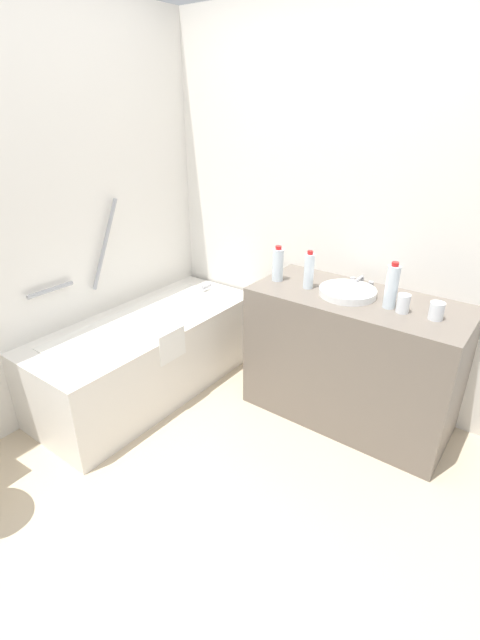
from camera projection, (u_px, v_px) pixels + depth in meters
name	position (u px, v px, depth m)	size (l,w,h in m)	color
ground_plane	(205.00, 515.00, 2.23)	(3.92, 3.92, 0.00)	#C1AD8E
wall_back_tiled	(2.00, 231.00, 2.46)	(3.32, 0.10, 2.44)	silver
wall_right_mirror	(356.00, 216.00, 2.79)	(0.10, 3.14, 2.44)	silver
bathtub	(148.00, 352.00, 3.11)	(1.64, 0.67, 1.30)	silver
vanity_counter	(351.00, 359.00, 2.78)	(0.57, 1.26, 0.83)	#6B6056
sink_basin	(348.00, 292.00, 2.62)	(0.33, 0.33, 0.04)	white
sink_faucet	(361.00, 281.00, 2.76)	(0.10, 0.15, 0.07)	#A0A0A5
water_bottle_0	(309.00, 271.00, 2.69)	(0.06, 0.06, 0.23)	silver
water_bottle_1	(278.00, 264.00, 2.81)	(0.07, 0.07, 0.23)	silver
water_bottle_2	(392.00, 287.00, 2.42)	(0.07, 0.07, 0.26)	silver
drinking_glass_0	(403.00, 304.00, 2.39)	(0.07, 0.07, 0.10)	white
drinking_glass_1	(437.00, 311.00, 2.32)	(0.08, 0.08, 0.09)	white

